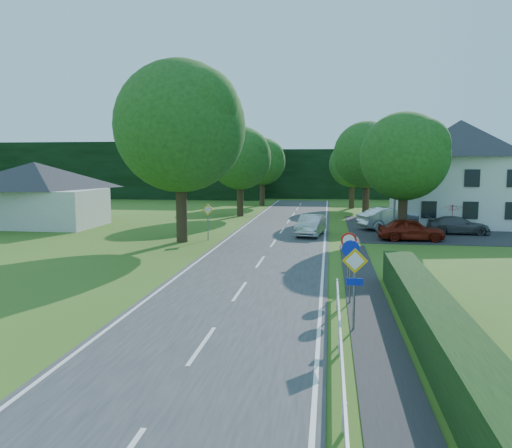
% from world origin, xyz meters
% --- Properties ---
extents(road, '(7.00, 80.00, 0.04)m').
position_xyz_m(road, '(0.00, 20.00, 0.02)').
color(road, '#333335').
rests_on(road, ground).
extents(footpath, '(1.50, 44.00, 0.04)m').
position_xyz_m(footpath, '(4.95, 2.00, 0.02)').
color(footpath, '#262628').
rests_on(footpath, ground).
extents(parking_pad, '(14.00, 16.00, 0.04)m').
position_xyz_m(parking_pad, '(12.00, 33.00, 0.02)').
color(parking_pad, '#262628').
rests_on(parking_pad, ground).
extents(line_edge_left, '(0.12, 80.00, 0.01)m').
position_xyz_m(line_edge_left, '(-3.25, 20.00, 0.04)').
color(line_edge_left, white).
rests_on(line_edge_left, road).
extents(line_edge_right, '(0.12, 80.00, 0.01)m').
position_xyz_m(line_edge_right, '(3.25, 20.00, 0.04)').
color(line_edge_right, white).
rests_on(line_edge_right, road).
extents(line_centre, '(0.12, 80.00, 0.01)m').
position_xyz_m(line_centre, '(0.00, 20.00, 0.04)').
color(line_centre, white).
rests_on(line_centre, road).
extents(tree_main, '(9.40, 9.40, 11.64)m').
position_xyz_m(tree_main, '(-6.00, 24.00, 5.82)').
color(tree_main, '#1C4715').
rests_on(tree_main, ground).
extents(tree_left_far, '(7.00, 7.00, 8.58)m').
position_xyz_m(tree_left_far, '(-5.00, 40.00, 4.29)').
color(tree_left_far, '#1C4715').
rests_on(tree_left_far, ground).
extents(tree_right_far, '(7.40, 7.40, 9.09)m').
position_xyz_m(tree_right_far, '(7.00, 42.00, 4.54)').
color(tree_right_far, '#1C4715').
rests_on(tree_right_far, ground).
extents(tree_left_back, '(6.60, 6.60, 8.07)m').
position_xyz_m(tree_left_back, '(-4.50, 52.00, 4.04)').
color(tree_left_back, '#1C4715').
rests_on(tree_left_back, ground).
extents(tree_right_back, '(6.20, 6.20, 7.56)m').
position_xyz_m(tree_right_back, '(6.00, 50.00, 3.78)').
color(tree_right_back, '#1C4715').
rests_on(tree_right_back, ground).
extents(tree_right_mid, '(7.00, 7.00, 8.58)m').
position_xyz_m(tree_right_mid, '(8.50, 28.00, 4.29)').
color(tree_right_mid, '#1C4715').
rests_on(tree_right_mid, ground).
extents(treeline_left, '(44.00, 6.00, 8.00)m').
position_xyz_m(treeline_left, '(-28.00, 62.00, 4.00)').
color(treeline_left, black).
rests_on(treeline_left, ground).
extents(treeline_right, '(30.00, 5.00, 7.00)m').
position_xyz_m(treeline_right, '(8.00, 66.00, 3.50)').
color(treeline_right, black).
rests_on(treeline_right, ground).
extents(bungalow_left, '(11.00, 6.50, 5.20)m').
position_xyz_m(bungalow_left, '(-20.00, 30.00, 2.71)').
color(bungalow_left, '#B8B8B3').
rests_on(bungalow_left, ground).
extents(house_white, '(10.60, 8.40, 8.60)m').
position_xyz_m(house_white, '(14.00, 36.00, 4.41)').
color(house_white, silver).
rests_on(house_white, ground).
extents(streetlight, '(2.03, 0.18, 8.00)m').
position_xyz_m(streetlight, '(8.06, 30.00, 4.46)').
color(streetlight, slate).
rests_on(streetlight, ground).
extents(sign_priority_right, '(0.78, 0.09, 2.59)m').
position_xyz_m(sign_priority_right, '(4.30, 7.98, 1.80)').
color(sign_priority_right, slate).
rests_on(sign_priority_right, ground).
extents(sign_roundabout, '(0.64, 0.08, 2.37)m').
position_xyz_m(sign_roundabout, '(4.30, 10.98, 1.67)').
color(sign_roundabout, slate).
rests_on(sign_roundabout, ground).
extents(sign_speed_limit, '(0.64, 0.11, 2.37)m').
position_xyz_m(sign_speed_limit, '(4.30, 12.97, 1.77)').
color(sign_speed_limit, slate).
rests_on(sign_speed_limit, ground).
extents(sign_priority_left, '(0.78, 0.09, 2.44)m').
position_xyz_m(sign_priority_left, '(-4.50, 24.98, 1.72)').
color(sign_priority_left, slate).
rests_on(sign_priority_left, ground).
extents(moving_car, '(2.13, 4.57, 1.45)m').
position_xyz_m(moving_car, '(2.24, 27.91, 0.76)').
color(moving_car, silver).
rests_on(moving_car, road).
extents(motorcycle, '(0.81, 1.81, 0.92)m').
position_xyz_m(motorcycle, '(1.80, 34.29, 0.50)').
color(motorcycle, black).
rests_on(motorcycle, road).
extents(parked_car_red, '(4.37, 1.90, 1.47)m').
position_xyz_m(parked_car_red, '(8.86, 26.50, 0.77)').
color(parked_car_red, maroon).
rests_on(parked_car_red, parking_pad).
extents(parked_car_silver_a, '(5.35, 3.74, 1.67)m').
position_xyz_m(parked_car_silver_a, '(8.21, 31.99, 0.88)').
color(parked_car_silver_a, silver).
rests_on(parked_car_silver_a, parking_pad).
extents(parked_car_grey, '(4.39, 1.90, 1.26)m').
position_xyz_m(parked_car_grey, '(12.72, 30.17, 0.67)').
color(parked_car_grey, '#4B4C50').
rests_on(parked_car_grey, parking_pad).
extents(parasol, '(2.80, 2.83, 2.01)m').
position_xyz_m(parasol, '(12.70, 31.92, 1.05)').
color(parasol, red).
rests_on(parasol, parking_pad).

